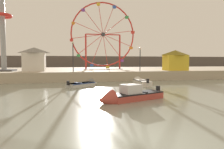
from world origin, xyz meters
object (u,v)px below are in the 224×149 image
Objects in this scene: motorboat_white_red_stripe at (140,82)px; promenade_lamp_far at (73,52)px; motorboat_pale_grey at (86,84)px; ferris_wheel_red_frame at (103,36)px; drop_tower_steel_tower at (2,22)px; carnival_booth_white_ticket at (34,59)px; motorboat_faded_red at (127,96)px; promenade_lamp_near at (140,55)px; carnival_booth_yellow_awning at (175,60)px.

promenade_lamp_far reaches higher than motorboat_white_red_stripe.
motorboat_pale_grey is 0.33× the size of ferris_wheel_red_frame.
drop_tower_steel_tower reaches higher than ferris_wheel_red_frame.
drop_tower_steel_tower is at bearing 170.64° from carnival_booth_white_ticket.
motorboat_pale_grey is at bearing -52.37° from carnival_booth_white_ticket.
promenade_lamp_near is (5.92, 13.99, 3.24)m from motorboat_faded_red.
carnival_booth_white_ticket is 0.84× the size of promenade_lamp_far.
ferris_wheel_red_frame is at bearing 35.05° from motorboat_pale_grey.
promenade_lamp_far is at bearing 66.39° from motorboat_pale_grey.
promenade_lamp_far reaches higher than carnival_booth_yellow_awning.
promenade_lamp_far is at bearing 62.82° from motorboat_white_red_stripe.
carnival_booth_white_ticket reaches higher than carnival_booth_yellow_awning.
carnival_booth_white_ticket is 15.26m from promenade_lamp_near.
promenade_lamp_far is (-9.44, 0.02, 0.38)m from promenade_lamp_near.
ferris_wheel_red_frame reaches higher than carnival_booth_white_ticket.
ferris_wheel_red_frame is 3.49× the size of promenade_lamp_near.
ferris_wheel_red_frame reaches higher than carnival_booth_yellow_awning.
carnival_booth_white_ticket is 6.38m from promenade_lamp_far.
drop_tower_steel_tower is 20.05m from promenade_lamp_near.
drop_tower_steel_tower is 4.33× the size of carnival_booth_yellow_awning.
carnival_booth_yellow_awning is (12.02, 15.00, 2.60)m from motorboat_faded_red.
motorboat_white_red_stripe is at bearing -25.38° from drop_tower_steel_tower.
motorboat_pale_grey is at bearing -147.47° from promenade_lamp_near.
ferris_wheel_red_frame reaches higher than promenade_lamp_far.
ferris_wheel_red_frame is 2.93× the size of promenade_lamp_far.
ferris_wheel_red_frame is (-2.50, 12.65, 6.99)m from motorboat_white_red_stripe.
promenade_lamp_far is at bearing -20.95° from drop_tower_steel_tower.
motorboat_pale_grey is at bearing -154.69° from carnival_booth_yellow_awning.
drop_tower_steel_tower reaches higher than carnival_booth_white_ticket.
motorboat_white_red_stripe is 15.65m from carnival_booth_white_ticket.
promenade_lamp_near is at bearing -16.06° from motorboat_white_red_stripe.
drop_tower_steel_tower is at bearing 175.65° from carnival_booth_yellow_awning.
promenade_lamp_far is (9.70, -3.71, -4.28)m from drop_tower_steel_tower.
ferris_wheel_red_frame is at bearing -115.55° from motorboat_faded_red.
promenade_lamp_near is (4.11, -8.06, -3.70)m from ferris_wheel_red_frame.
motorboat_faded_red is 1.29× the size of promenade_lamp_far.
drop_tower_steel_tower is at bearing 67.89° from motorboat_white_red_stripe.
motorboat_pale_grey is 0.95× the size of promenade_lamp_far.
promenade_lamp_far is (-7.83, 4.60, 3.66)m from motorboat_white_red_stripe.
promenade_lamp_near reaches higher than motorboat_white_red_stripe.
carnival_booth_white_ticket is (-6.83, 8.33, 2.86)m from motorboat_pale_grey.
carnival_booth_white_ticket reaches higher than motorboat_faded_red.
carnival_booth_yellow_awning is 6.21m from promenade_lamp_near.
promenade_lamp_near is at bearing -63.01° from ferris_wheel_red_frame.
carnival_booth_yellow_awning is at bearing 9.38° from promenade_lamp_near.
carnival_booth_yellow_awning is at bearing -14.69° from motorboat_pale_grey.
promenade_lamp_far reaches higher than promenade_lamp_near.
drop_tower_steel_tower is (-11.05, 8.89, 8.02)m from motorboat_pale_grey.
motorboat_white_red_stripe is at bearing -33.12° from motorboat_pale_grey.
carnival_booth_yellow_awning is 15.60m from promenade_lamp_far.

